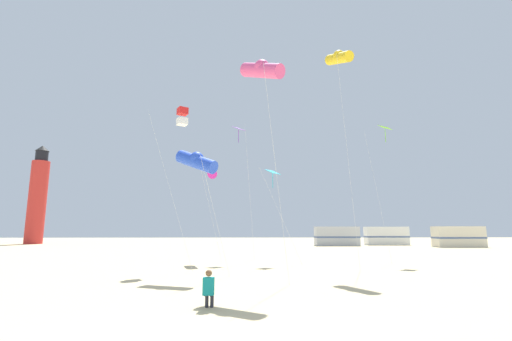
{
  "coord_description": "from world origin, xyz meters",
  "views": [
    {
      "loc": [
        1.29,
        -5.84,
        2.37
      ],
      "look_at": [
        1.84,
        12.16,
        5.38
      ],
      "focal_mm": 24.79,
      "sensor_mm": 36.0,
      "label": 1
    }
  ],
  "objects": [
    {
      "name": "kite_box_scarlet",
      "position": [
        -2.82,
        16.3,
        9.59
      ],
      "size": [
        3.13,
        2.29,
        10.18
      ],
      "color": "silver",
      "rests_on": "ground"
    },
    {
      "name": "rv_van_silver",
      "position": [
        14.94,
        47.21,
        1.39
      ],
      "size": [
        6.46,
        2.4,
        2.8
      ],
      "rotation": [
        0.0,
        0.0,
        -0.01
      ],
      "color": "#B7BABF",
      "rests_on": "ground"
    },
    {
      "name": "kite_diamond_violet",
      "position": [
        0.78,
        22.55,
        10.18
      ],
      "size": [
        1.96,
        1.96,
        10.87
      ],
      "color": "silver",
      "rests_on": "ground"
    },
    {
      "name": "rv_van_cream",
      "position": [
        30.47,
        42.38,
        1.39
      ],
      "size": [
        6.51,
        2.54,
        2.8
      ],
      "rotation": [
        0.0,
        0.0,
        -0.03
      ],
      "color": "beige",
      "rests_on": "ground"
    },
    {
      "name": "rv_van_white",
      "position": [
        23.39,
        49.63,
        1.39
      ],
      "size": [
        6.52,
        2.58,
        2.8
      ],
      "rotation": [
        0.0,
        0.0,
        -0.04
      ],
      "color": "white",
      "rests_on": "ground"
    },
    {
      "name": "kite_tube_gold",
      "position": [
        7.36,
        15.49,
        13.44
      ],
      "size": [
        1.44,
        2.59,
        14.15
      ],
      "color": "silver",
      "rests_on": "ground"
    },
    {
      "name": "kite_diamond_lime",
      "position": [
        12.13,
        20.52,
        9.8
      ],
      "size": [
        2.05,
        2.12,
        10.46
      ],
      "color": "silver",
      "rests_on": "ground"
    },
    {
      "name": "kite_tube_blue",
      "position": [
        -1.26,
        12.4,
        5.91
      ],
      "size": [
        3.04,
        2.75,
        6.61
      ],
      "color": "silver",
      "rests_on": "ground"
    },
    {
      "name": "kite_tube_magenta",
      "position": [
        -1.3,
        20.81,
        6.8
      ],
      "size": [
        1.65,
        2.58,
        7.51
      ],
      "color": "silver",
      "rests_on": "ground"
    },
    {
      "name": "kite_tube_rainbow",
      "position": [
        2.06,
        9.97,
        9.9
      ],
      "size": [
        2.3,
        2.31,
        10.6
      ],
      "color": "silver",
      "rests_on": "ground"
    },
    {
      "name": "lighthouse_distant",
      "position": [
        -34.0,
        55.19,
        7.84
      ],
      "size": [
        2.8,
        2.8,
        16.8
      ],
      "color": "red",
      "rests_on": "ground"
    },
    {
      "name": "kite_flyer_standing",
      "position": [
        0.2,
        5.37,
        0.61
      ],
      "size": [
        0.34,
        0.51,
        1.16
      ],
      "rotation": [
        0.0,
        0.0,
        3.13
      ],
      "color": "#147F84",
      "rests_on": "ground"
    },
    {
      "name": "kite_diamond_cyan",
      "position": [
        3.33,
        19.66,
        6.32
      ],
      "size": [
        2.95,
        2.5,
        6.76
      ],
      "color": "silver",
      "rests_on": "ground"
    }
  ]
}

